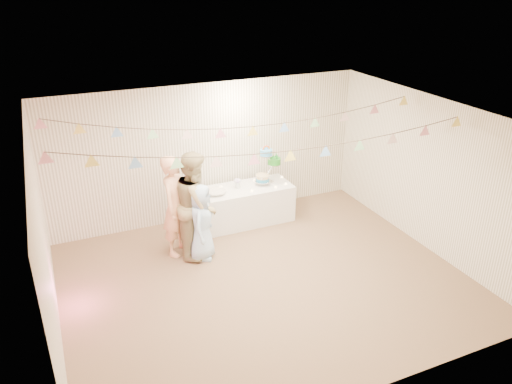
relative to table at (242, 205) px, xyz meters
name	(u,v)px	position (x,y,z in m)	size (l,w,h in m)	color
floor	(265,281)	(-0.44, -1.98, -0.35)	(6.00, 6.00, 0.00)	brown
ceiling	(266,118)	(-0.44, -1.98, 2.25)	(6.00, 6.00, 0.00)	white
back_wall	(210,152)	(-0.44, 0.52, 0.95)	(6.00, 6.00, 0.00)	white
front_wall	(367,302)	(-0.44, -4.48, 0.95)	(6.00, 6.00, 0.00)	white
left_wall	(44,248)	(-3.44, -1.98, 0.95)	(5.00, 5.00, 0.00)	white
right_wall	(429,174)	(2.56, -1.98, 0.95)	(5.00, 5.00, 0.00)	white
table	(242,205)	(0.00, 0.00, 0.00)	(1.88, 0.75, 0.70)	white
cake_stand	(268,163)	(0.55, 0.05, 0.75)	(0.63, 0.37, 0.70)	silver
cake_bottom	(262,178)	(0.40, -0.01, 0.48)	(0.31, 0.31, 0.15)	teal
cake_middle	(275,160)	(0.73, 0.14, 0.75)	(0.27, 0.27, 0.22)	#218C1E
cake_top_tier	(266,150)	(0.49, 0.02, 1.02)	(0.25, 0.25, 0.19)	#4297D1
platter	(216,191)	(-0.54, -0.05, 0.41)	(0.37, 0.37, 0.02)	white
posy	(238,181)	(-0.07, 0.05, 0.49)	(0.15, 0.15, 0.18)	white
person_adult_a	(176,206)	(-1.42, -0.58, 0.52)	(0.63, 0.42, 1.74)	#FFB285
person_adult_b	(196,204)	(-1.11, -0.72, 0.55)	(0.88, 0.68, 1.80)	tan
person_child	(201,222)	(-1.10, -0.91, 0.31)	(0.64, 0.42, 1.32)	#B4D7FF
bunting_back	(236,116)	(-0.44, -0.88, 2.00)	(5.60, 1.10, 0.40)	pink
bunting_front	(272,143)	(-0.44, -2.18, 1.97)	(5.60, 0.90, 0.36)	#72A5E5
tealight_0	(204,198)	(-0.80, -0.15, 0.37)	(0.04, 0.04, 0.03)	#FFD88C
tealight_1	(221,187)	(-0.35, 0.18, 0.37)	(0.04, 0.04, 0.03)	#FFD88C
tealight_2	(252,191)	(0.10, -0.22, 0.37)	(0.04, 0.04, 0.03)	#FFD88C
tealight_3	(255,180)	(0.35, 0.22, 0.37)	(0.04, 0.04, 0.03)	#FFD88C
tealight_4	(286,184)	(0.82, -0.18, 0.37)	(0.04, 0.04, 0.03)	#FFD88C
tealight_5	(282,177)	(0.90, 0.15, 0.37)	(0.04, 0.04, 0.03)	#FFD88C
tealight_6	(276,187)	(0.58, -0.24, 0.37)	(0.04, 0.04, 0.03)	#FFD88C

